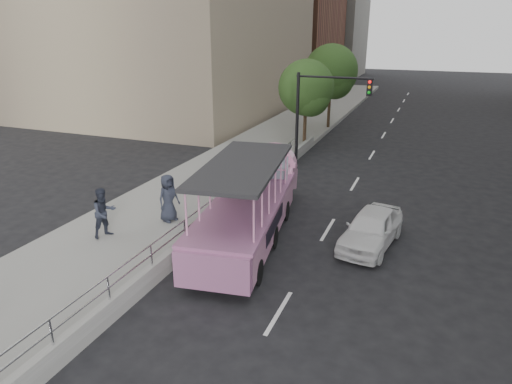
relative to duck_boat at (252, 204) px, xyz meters
The scene contains 13 objects.
ground 3.36m from the duck_boat, 57.40° to the right, with size 160.00×160.00×0.00m, color black.
sidewalk 8.46m from the duck_boat, 118.89° to the left, with size 5.50×80.00×0.30m, color gray.
kerb_wall 1.71m from the duck_boat, 155.51° to the right, with size 0.24×30.00×0.36m, color #ACACA7.
guardrail 1.57m from the duck_boat, 155.51° to the right, with size 0.07×22.00×0.71m.
duck_boat is the anchor object (origin of this frame).
car 4.50m from the duck_boat, ahead, with size 1.60×3.96×1.35m, color white.
pedestrian_mid 5.42m from the duck_boat, 148.16° to the right, with size 0.90×0.70×1.86m, color #252936.
pedestrian_far 3.31m from the duck_boat, 166.95° to the right, with size 0.93×0.61×1.90m, color #252936.
parking_sign 1.47m from the duck_boat, 164.94° to the left, with size 0.21×0.61×2.82m.
traffic_signal 10.12m from the duck_boat, 90.06° to the left, with size 4.20×0.32×5.20m.
street_tree_near 13.63m from the duck_boat, 96.90° to the left, with size 3.52×3.52×5.72m.
street_tree_far 19.58m from the duck_boat, 94.18° to the left, with size 3.97×3.97×6.45m.
midrise_stone_b 63.61m from the duck_boat, 103.13° to the left, with size 16.00×14.00×20.00m, color gray.
Camera 1 is at (4.40, -12.33, 7.53)m, focal length 32.00 mm.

